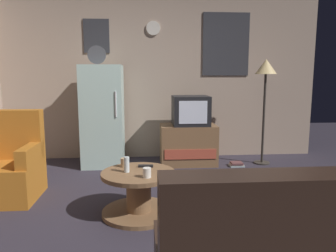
# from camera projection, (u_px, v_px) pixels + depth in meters

# --- Properties ---
(ground_plane) EXTENTS (12.00, 12.00, 0.00)m
(ground_plane) POSITION_uv_depth(u_px,v_px,m) (172.00, 218.00, 3.10)
(ground_plane) COLOR #2D2833
(wall_with_art) EXTENTS (5.20, 0.12, 2.61)m
(wall_with_art) POSITION_uv_depth(u_px,v_px,m) (159.00, 78.00, 5.31)
(wall_with_art) COLOR tan
(wall_with_art) RESTS_ON ground_plane
(fridge) EXTENTS (0.60, 0.62, 1.77)m
(fridge) POSITION_uv_depth(u_px,v_px,m) (103.00, 116.00, 4.84)
(fridge) COLOR silver
(fridge) RESTS_ON ground_plane
(tv_stand) EXTENTS (0.84, 0.53, 0.61)m
(tv_stand) POSITION_uv_depth(u_px,v_px,m) (188.00, 144.00, 4.96)
(tv_stand) COLOR brown
(tv_stand) RESTS_ON ground_plane
(crt_tv) EXTENTS (0.54, 0.51, 0.44)m
(crt_tv) POSITION_uv_depth(u_px,v_px,m) (191.00, 111.00, 4.89)
(crt_tv) COLOR black
(crt_tv) RESTS_ON tv_stand
(standing_lamp) EXTENTS (0.32, 0.32, 1.59)m
(standing_lamp) POSITION_uv_depth(u_px,v_px,m) (266.00, 75.00, 4.82)
(standing_lamp) COLOR #332D28
(standing_lamp) RESTS_ON ground_plane
(coffee_table) EXTENTS (0.72, 0.72, 0.43)m
(coffee_table) POSITION_uv_depth(u_px,v_px,m) (139.00, 193.00, 3.15)
(coffee_table) COLOR brown
(coffee_table) RESTS_ON ground_plane
(wine_glass) EXTENTS (0.05, 0.05, 0.15)m
(wine_glass) POSITION_uv_depth(u_px,v_px,m) (127.00, 165.00, 3.10)
(wine_glass) COLOR silver
(wine_glass) RESTS_ON coffee_table
(mug_ceramic_white) EXTENTS (0.08, 0.08, 0.09)m
(mug_ceramic_white) POSITION_uv_depth(u_px,v_px,m) (147.00, 173.00, 2.94)
(mug_ceramic_white) COLOR silver
(mug_ceramic_white) RESTS_ON coffee_table
(mug_ceramic_tan) EXTENTS (0.08, 0.08, 0.09)m
(mug_ceramic_tan) POSITION_uv_depth(u_px,v_px,m) (124.00, 162.00, 3.29)
(mug_ceramic_tan) COLOR tan
(mug_ceramic_tan) RESTS_ON coffee_table
(remote_control) EXTENTS (0.15, 0.05, 0.02)m
(remote_control) POSITION_uv_depth(u_px,v_px,m) (146.00, 166.00, 3.28)
(remote_control) COLOR black
(remote_control) RESTS_ON coffee_table
(armchair) EXTENTS (0.68, 0.68, 0.96)m
(armchair) POSITION_uv_depth(u_px,v_px,m) (7.00, 168.00, 3.57)
(armchair) COLOR #B2661E
(armchair) RESTS_ON ground_plane
(book_stack) EXTENTS (0.21, 0.16, 0.06)m
(book_stack) POSITION_uv_depth(u_px,v_px,m) (237.00, 164.00, 4.86)
(book_stack) COLOR #9CB2B0
(book_stack) RESTS_ON ground_plane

